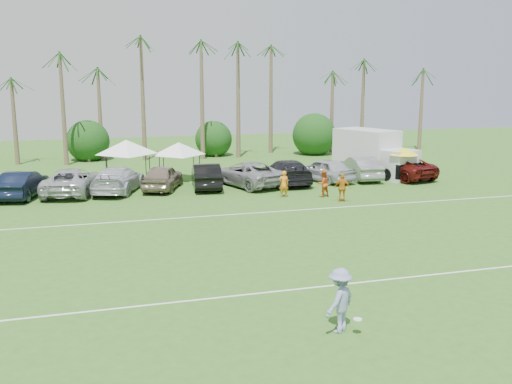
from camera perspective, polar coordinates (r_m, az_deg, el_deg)
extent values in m
plane|color=#32621D|center=(18.94, 2.71, -12.14)|extent=(120.00, 120.00, 0.00)
cube|color=white|center=(20.70, 0.90, -10.03)|extent=(80.00, 0.10, 0.01)
cube|color=white|center=(31.86, -5.44, -2.45)|extent=(80.00, 0.10, 0.01)
cone|color=brown|center=(54.87, -22.97, 7.72)|extent=(0.44, 0.44, 10.00)
cone|color=brown|center=(54.53, -18.80, 8.52)|extent=(0.44, 0.44, 11.00)
cone|color=brown|center=(54.58, -14.47, 7.18)|extent=(0.44, 0.44, 8.00)
cone|color=brown|center=(54.82, -10.28, 7.89)|extent=(0.44, 0.44, 9.00)
cone|color=brown|center=(55.35, -6.14, 8.56)|extent=(0.44, 0.44, 10.00)
cone|color=brown|center=(56.17, -2.07, 9.16)|extent=(0.44, 0.44, 11.00)
cone|color=brown|center=(57.66, 2.80, 7.72)|extent=(0.44, 0.44, 8.00)
cone|color=brown|center=(59.44, 7.42, 8.22)|extent=(0.44, 0.44, 9.00)
cone|color=brown|center=(61.58, 11.75, 8.65)|extent=(0.44, 0.44, 10.00)
cone|color=brown|center=(63.52, 15.01, 9.03)|extent=(0.44, 0.44, 11.00)
cylinder|color=brown|center=(55.86, -16.40, 3.76)|extent=(0.30, 0.30, 1.40)
sphere|color=#113C10|center=(55.74, -16.46, 4.88)|extent=(4.00, 4.00, 4.00)
cylinder|color=brown|center=(57.06, -4.24, 4.33)|extent=(0.30, 0.30, 1.40)
sphere|color=#113C10|center=(56.94, -4.26, 5.43)|extent=(4.00, 4.00, 4.00)
cylinder|color=brown|center=(59.91, 5.19, 4.65)|extent=(0.30, 0.30, 1.40)
sphere|color=#113C10|center=(59.80, 5.21, 5.69)|extent=(4.00, 4.00, 4.00)
imported|color=orange|center=(36.81, 2.79, 0.81)|extent=(0.68, 0.50, 1.73)
imported|color=#CA5116|center=(37.13, 6.73, 0.83)|extent=(0.95, 0.80, 1.73)
imported|color=orange|center=(35.71, 8.64, 0.41)|extent=(1.13, 0.83, 1.78)
cube|color=silver|center=(46.55, 10.98, 4.49)|extent=(4.25, 5.62, 2.71)
cube|color=silver|center=(44.41, 14.19, 2.63)|extent=(3.01, 2.68, 2.28)
cube|color=black|center=(43.95, 14.98, 2.07)|extent=(2.46, 1.15, 1.09)
cube|color=#E5590C|center=(47.61, 12.08, 4.01)|extent=(0.61, 1.64, 0.98)
cylinder|color=black|center=(43.83, 13.02, 1.71)|extent=(0.64, 1.03, 0.98)
cylinder|color=black|center=(45.47, 14.82, 1.96)|extent=(0.64, 1.03, 0.98)
cylinder|color=black|center=(46.90, 8.83, 2.48)|extent=(0.64, 1.03, 0.98)
cylinder|color=black|center=(48.44, 10.66, 2.69)|extent=(0.64, 1.03, 0.98)
cylinder|color=black|center=(41.58, -14.64, 1.92)|extent=(0.06, 0.06, 2.11)
cylinder|color=black|center=(41.75, -10.58, 2.13)|extent=(0.06, 0.06, 2.11)
cylinder|color=black|center=(44.50, -14.76, 2.51)|extent=(0.06, 0.06, 2.11)
cylinder|color=black|center=(44.67, -10.96, 2.70)|extent=(0.06, 0.06, 2.11)
pyramid|color=white|center=(42.83, -12.85, 5.11)|extent=(4.55, 4.55, 1.05)
cylinder|color=black|center=(42.06, -9.20, 2.10)|extent=(0.06, 0.06, 1.90)
cylinder|color=black|center=(42.46, -5.65, 2.28)|extent=(0.06, 0.06, 1.90)
cylinder|color=black|center=(44.67, -9.63, 2.62)|extent=(0.06, 0.06, 1.90)
cylinder|color=black|center=(45.04, -6.27, 2.78)|extent=(0.06, 0.06, 1.90)
pyramid|color=white|center=(43.29, -7.75, 4.94)|extent=(4.11, 4.11, 0.95)
cylinder|color=black|center=(43.74, 14.49, 2.48)|extent=(0.05, 0.05, 2.27)
cone|color=yellow|center=(43.59, 14.56, 3.96)|extent=(2.27, 2.27, 0.52)
imported|color=#8390BA|center=(17.56, 8.37, -10.67)|extent=(1.48, 1.34, 1.99)
cylinder|color=white|center=(17.61, 10.13, -12.42)|extent=(0.27, 0.27, 0.03)
imported|color=black|center=(39.58, -22.32, 0.72)|extent=(3.02, 5.57, 1.74)
imported|color=#ACAEB1|center=(39.66, -17.97, 1.03)|extent=(4.11, 6.73, 1.74)
imported|color=#BBBCC4|center=(39.59, -13.63, 1.25)|extent=(4.31, 6.48, 1.74)
imported|color=#82715D|center=(39.87, -9.33, 1.49)|extent=(3.73, 5.51, 1.74)
imported|color=black|center=(40.03, -5.01, 1.63)|extent=(2.48, 5.48, 1.74)
imported|color=#949596|center=(40.71, -0.86, 1.83)|extent=(4.76, 6.87, 1.74)
imported|color=black|center=(41.74, 3.06, 2.05)|extent=(2.47, 6.02, 1.74)
imported|color=silver|center=(42.80, 6.86, 2.22)|extent=(3.61, 5.51, 1.74)
imported|color=gray|center=(44.16, 10.39, 2.39)|extent=(2.37, 5.45, 1.74)
imported|color=#57110E|center=(45.21, 14.04, 2.44)|extent=(4.24, 6.76, 1.74)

